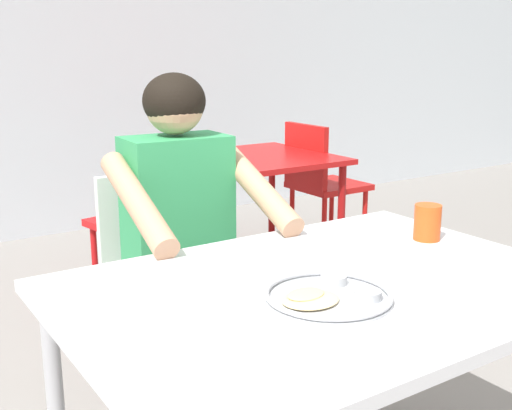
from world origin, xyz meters
TOP-DOWN VIEW (x-y plane):
  - table_foreground at (0.04, 0.08)m, footprint 1.26×0.88m
  - thali_tray at (-0.03, -0.01)m, footprint 0.29×0.29m
  - drinking_cup at (0.52, 0.19)m, footprint 0.08×0.08m
  - chair_foreground at (0.02, 0.96)m, footprint 0.44×0.42m
  - diner_foreground at (0.01, 0.74)m, footprint 0.51×0.56m
  - table_background_red at (1.03, 1.97)m, footprint 0.95×0.82m
  - chair_red_left at (0.42, 1.98)m, footprint 0.48×0.49m
  - chair_red_right at (1.61, 2.03)m, footprint 0.43×0.41m

SIDE VIEW (x-z plane):
  - chair_red_left at x=0.42m, z-range 0.07..0.89m
  - chair_foreground at x=0.02m, z-range 0.07..0.93m
  - chair_red_right at x=1.61m, z-range 0.08..0.93m
  - table_background_red at x=1.03m, z-range 0.27..0.97m
  - table_foreground at x=0.04m, z-range 0.30..1.05m
  - diner_foreground at x=0.01m, z-range 0.12..1.34m
  - thali_tray at x=-0.03m, z-range 0.74..0.77m
  - drinking_cup at x=0.52m, z-range 0.75..0.86m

